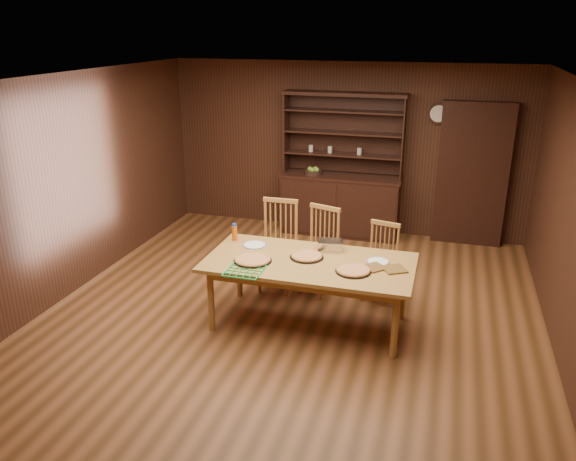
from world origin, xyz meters
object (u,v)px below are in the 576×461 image
(china_hutch, at_px, (341,197))
(chair_left, at_px, (279,242))
(chair_center, at_px, (320,247))
(juice_bottle, at_px, (235,233))
(dining_table, at_px, (309,267))
(chair_right, at_px, (381,259))

(china_hutch, height_order, chair_left, china_hutch)
(chair_center, relative_size, juice_bottle, 5.21)
(juice_bottle, bearing_deg, china_hutch, 73.81)
(chair_center, bearing_deg, juice_bottle, -131.57)
(china_hutch, distance_m, chair_center, 2.04)
(china_hutch, xyz_separation_m, chair_center, (0.15, -2.04, -0.03))
(chair_left, relative_size, juice_bottle, 5.48)
(chair_center, xyz_separation_m, juice_bottle, (-0.90, -0.53, 0.28))
(dining_table, distance_m, chair_right, 1.11)
(chair_center, bearing_deg, china_hutch, 112.16)
(dining_table, relative_size, juice_bottle, 10.79)
(chair_center, distance_m, juice_bottle, 1.08)
(china_hutch, bearing_deg, dining_table, -85.37)
(china_hutch, bearing_deg, chair_center, -85.69)
(chair_center, height_order, juice_bottle, chair_center)
(china_hutch, xyz_separation_m, chair_left, (-0.36, -2.08, -0.00))
(china_hutch, height_order, chair_right, china_hutch)
(china_hutch, bearing_deg, juice_bottle, -106.19)
(dining_table, xyz_separation_m, chair_left, (-0.60, 0.82, -0.09))
(china_hutch, distance_m, juice_bottle, 2.68)
(dining_table, bearing_deg, chair_left, 125.96)
(china_hutch, distance_m, chair_left, 2.12)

